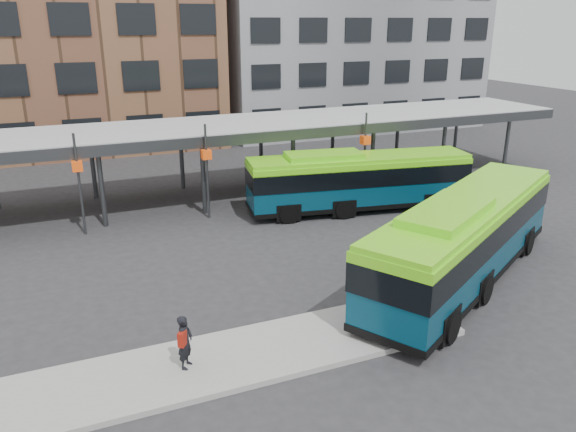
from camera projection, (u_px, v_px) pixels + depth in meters
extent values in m
plane|color=#28282B|center=(354.00, 285.00, 21.33)|extent=(120.00, 120.00, 0.00)
cube|color=gray|center=(242.00, 356.00, 16.67)|extent=(14.00, 3.00, 0.18)
cube|color=#999B9E|center=(242.00, 125.00, 31.31)|extent=(40.00, 6.00, 0.35)
cube|color=#383A3D|center=(261.00, 138.00, 28.75)|extent=(40.00, 0.15, 0.55)
cylinder|color=#383A3D|center=(102.00, 189.00, 26.88)|extent=(0.24, 0.24, 3.80)
cylinder|color=#383A3D|center=(93.00, 165.00, 31.23)|extent=(0.24, 0.24, 3.80)
cylinder|color=#383A3D|center=(203.00, 178.00, 28.73)|extent=(0.24, 0.24, 3.80)
cylinder|color=#383A3D|center=(182.00, 157.00, 33.07)|extent=(0.24, 0.24, 3.80)
cylinder|color=#383A3D|center=(293.00, 168.00, 30.57)|extent=(0.24, 0.24, 3.80)
cylinder|color=#383A3D|center=(261.00, 150.00, 34.91)|extent=(0.24, 0.24, 3.80)
cylinder|color=#383A3D|center=(372.00, 160.00, 32.41)|extent=(0.24, 0.24, 3.80)
cylinder|color=#383A3D|center=(332.00, 143.00, 36.76)|extent=(0.24, 0.24, 3.80)
cylinder|color=#383A3D|center=(443.00, 152.00, 34.25)|extent=(0.24, 0.24, 3.80)
cylinder|color=#383A3D|center=(397.00, 138.00, 38.60)|extent=(0.24, 0.24, 3.80)
cylinder|color=#383A3D|center=(506.00, 146.00, 36.10)|extent=(0.24, 0.24, 3.80)
cylinder|color=#383A3D|center=(456.00, 132.00, 40.44)|extent=(0.24, 0.24, 3.80)
cylinder|color=#383A3D|center=(80.00, 185.00, 25.65)|extent=(0.12, 0.12, 4.80)
cube|color=#C53F0B|center=(77.00, 166.00, 25.36)|extent=(0.45, 0.45, 0.45)
cylinder|color=#383A3D|center=(207.00, 172.00, 27.87)|extent=(0.12, 0.12, 4.80)
cube|color=#C53F0B|center=(206.00, 154.00, 27.57)|extent=(0.45, 0.45, 0.45)
cylinder|color=#383A3D|center=(365.00, 156.00, 31.18)|extent=(0.12, 0.12, 4.80)
cube|color=#C53F0B|center=(365.00, 140.00, 30.89)|extent=(0.45, 0.45, 0.45)
cube|color=slate|center=(340.00, 15.00, 51.74)|extent=(24.00, 14.00, 20.00)
cube|color=#06354B|center=(465.00, 239.00, 21.18)|extent=(12.43, 8.78, 2.67)
cube|color=black|center=(466.00, 226.00, 21.00)|extent=(12.51, 8.86, 1.02)
cube|color=#6BD916|center=(469.00, 203.00, 20.70)|extent=(12.37, 8.69, 0.21)
cube|color=#6BD916|center=(447.00, 213.00, 19.01)|extent=(4.66, 3.82, 0.37)
cube|color=black|center=(462.00, 269.00, 21.58)|extent=(12.52, 8.87, 0.26)
cylinder|color=black|center=(528.00, 242.00, 24.06)|extent=(1.09, 0.82, 1.07)
cylinder|color=black|center=(468.00, 229.00, 25.54)|extent=(1.09, 0.82, 1.07)
cylinder|color=black|center=(484.00, 289.00, 19.86)|extent=(1.09, 0.82, 1.07)
cylinder|color=black|center=(416.00, 271.00, 21.33)|extent=(1.09, 0.82, 1.07)
cylinder|color=black|center=(450.00, 327.00, 17.43)|extent=(1.09, 0.82, 1.07)
cylinder|color=black|center=(376.00, 303.00, 18.91)|extent=(1.09, 0.82, 1.07)
cube|color=#06354B|center=(359.00, 182.00, 29.34)|extent=(11.80, 4.24, 2.41)
cube|color=black|center=(359.00, 173.00, 29.18)|extent=(11.85, 4.31, 0.91)
cube|color=#6BD916|center=(360.00, 158.00, 28.91)|extent=(11.78, 4.15, 0.19)
cube|color=#6BD916|center=(324.00, 156.00, 28.42)|extent=(4.08, 2.33, 0.34)
cube|color=black|center=(358.00, 202.00, 29.70)|extent=(11.86, 4.31, 0.23)
cylinder|color=black|center=(435.00, 202.00, 29.47)|extent=(1.00, 0.44, 0.96)
cylinder|color=black|center=(415.00, 190.00, 31.63)|extent=(1.00, 0.44, 0.96)
cylinder|color=black|center=(344.00, 210.00, 28.35)|extent=(1.00, 0.44, 0.96)
cylinder|color=black|center=(330.00, 196.00, 30.51)|extent=(1.00, 0.44, 0.96)
cylinder|color=black|center=(289.00, 214.00, 27.71)|extent=(1.00, 0.44, 0.96)
cylinder|color=black|center=(278.00, 200.00, 29.86)|extent=(1.00, 0.44, 0.96)
imported|color=black|center=(185.00, 342.00, 15.77)|extent=(0.65, 0.70, 1.61)
cube|color=maroon|center=(182.00, 339.00, 15.54)|extent=(0.31, 0.34, 0.43)
imported|color=slate|center=(412.00, 171.00, 35.69)|extent=(1.81, 0.70, 0.94)
imported|color=slate|center=(424.00, 169.00, 35.82)|extent=(1.82, 0.86, 1.06)
imported|color=slate|center=(432.00, 170.00, 36.03)|extent=(1.72, 0.93, 0.86)
imported|color=slate|center=(443.00, 168.00, 36.38)|extent=(1.71, 0.63, 1.00)
imported|color=slate|center=(445.00, 167.00, 36.47)|extent=(1.95, 1.05, 0.97)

